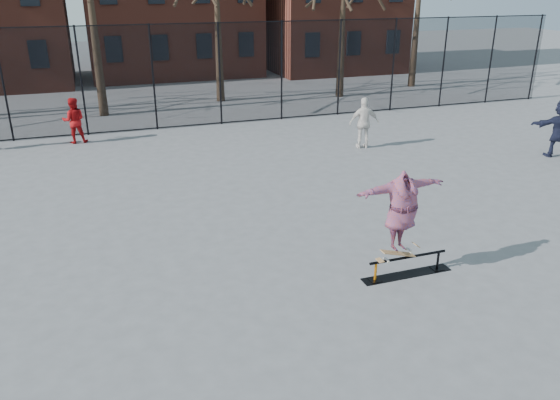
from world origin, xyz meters
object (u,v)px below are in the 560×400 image
object	(u,v)px
bystander_red	(74,120)
bystander_white	(364,123)
skateboard	(398,256)
skate_rail	(407,267)
skater	(401,216)

from	to	relation	value
bystander_red	bystander_white	xyz separation A→B (m)	(9.49, -3.98, 0.07)
skateboard	bystander_red	bearing A→B (deg)	115.79
skate_rail	skater	distance (m)	1.16
bystander_white	skate_rail	bearing A→B (deg)	80.98
bystander_red	bystander_white	distance (m)	10.29
skate_rail	skateboard	world-z (taller)	skateboard
skateboard	bystander_white	world-z (taller)	bystander_white
skateboard	bystander_white	size ratio (longest dim) A/B	0.44
skater	bystander_red	bearing A→B (deg)	109.65
bystander_red	skater	bearing A→B (deg)	117.18
skater	bystander_white	bearing A→B (deg)	60.84
skateboard	skater	size ratio (longest dim) A/B	0.40
skate_rail	bystander_white	world-z (taller)	bystander_white
skate_rail	bystander_red	size ratio (longest dim) A/B	1.17
bystander_red	skateboard	bearing A→B (deg)	117.18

